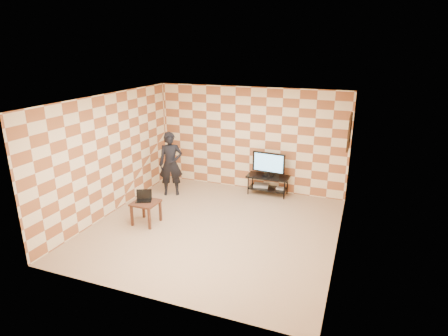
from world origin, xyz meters
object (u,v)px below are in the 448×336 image
(tv_stand, at_px, (268,181))
(side_table, at_px, (146,206))
(person, at_px, (171,164))
(tv, at_px, (269,163))

(tv_stand, distance_m, side_table, 3.26)
(person, bearing_deg, side_table, -105.52)
(tv, height_order, person, person)
(tv, bearing_deg, side_table, -128.60)
(tv, bearing_deg, person, -159.43)
(tv_stand, height_order, person, person)
(tv, distance_m, side_table, 3.29)
(side_table, bearing_deg, person, 99.64)
(side_table, xyz_separation_m, person, (-0.29, 1.68, 0.41))
(tv, xyz_separation_m, person, (-2.32, -0.87, -0.02))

